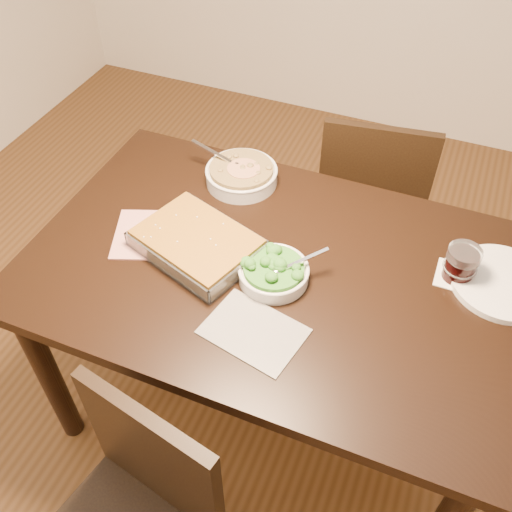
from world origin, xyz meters
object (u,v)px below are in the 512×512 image
broccoli_bowl (274,272)px  chair_far (371,195)px  dinner_plate (502,283)px  table (274,287)px  stew_bowl (241,174)px  baking_dish (197,243)px  wine_tumbler (461,263)px

broccoli_bowl → chair_far: size_ratio=0.23×
dinner_plate → table: bearing=-164.5°
stew_bowl → table: bearing=-52.9°
baking_dish → dinner_plate: bearing=32.1°
broccoli_bowl → dinner_plate: broccoli_bowl is taller
wine_tumbler → stew_bowl: bearing=167.5°
wine_tumbler → chair_far: 0.76m
baking_dish → chair_far: (0.36, 0.77, -0.30)m
stew_bowl → chair_far: chair_far is taller
baking_dish → chair_far: size_ratio=0.47×
table → wine_tumbler: bearing=17.3°
table → broccoli_bowl: 0.13m
table → stew_bowl: bearing=127.1°
table → chair_far: size_ratio=1.64×
table → baking_dish: bearing=-172.8°
baking_dish → dinner_plate: (0.83, 0.20, -0.02)m
stew_bowl → dinner_plate: stew_bowl is taller
baking_dish → stew_bowl: bearing=110.0°
table → stew_bowl: 0.41m
dinner_plate → stew_bowl: bearing=170.3°
table → dinner_plate: size_ratio=5.00×
stew_bowl → baking_dish: size_ratio=0.65×
stew_bowl → broccoli_bowl: bearing=-55.1°
baking_dish → wine_tumbler: (0.71, 0.18, 0.03)m
broccoli_bowl → dinner_plate: (0.58, 0.21, -0.02)m
table → baking_dish: baking_dish is taller
table → broccoli_bowl: (0.02, -0.05, 0.12)m
baking_dish → chair_far: bearing=83.8°
wine_tumbler → table: bearing=-162.7°
broccoli_bowl → baking_dish: size_ratio=0.49×
broccoli_bowl → chair_far: (0.12, 0.79, -0.30)m
stew_bowl → baking_dish: stew_bowl is taller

